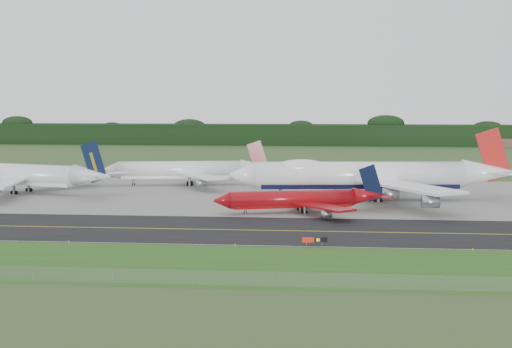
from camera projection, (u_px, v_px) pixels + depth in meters
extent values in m
plane|color=#2F4922|center=(262.00, 227.00, 150.48)|extent=(600.00, 600.00, 0.00)
cube|color=#2A591A|center=(244.00, 265.00, 115.82)|extent=(400.00, 30.00, 0.01)
cube|color=black|center=(260.00, 230.00, 146.52)|extent=(400.00, 32.00, 0.02)
cube|color=gray|center=(277.00, 195.00, 200.99)|extent=(400.00, 78.00, 0.01)
cube|color=yellow|center=(260.00, 230.00, 146.52)|extent=(400.00, 0.40, 0.00)
cube|color=silver|center=(253.00, 245.00, 131.17)|extent=(400.00, 0.25, 0.00)
plane|color=slate|center=(235.00, 278.00, 102.83)|extent=(320.00, 0.00, 320.00)
cylinder|color=slate|center=(235.00, 278.00, 102.83)|extent=(0.10, 0.10, 2.20)
cube|color=black|center=(300.00, 135.00, 422.22)|extent=(700.00, 24.00, 12.00)
cylinder|color=white|center=(359.00, 175.00, 189.72)|extent=(55.81, 12.95, 7.03)
cube|color=black|center=(359.00, 183.00, 189.96)|extent=(52.87, 10.90, 2.46)
cone|color=white|center=(243.00, 175.00, 189.21)|extent=(7.64, 7.74, 7.03)
cone|color=white|center=(490.00, 173.00, 190.24)|extent=(15.28, 8.56, 7.03)
ellipsoid|color=white|center=(301.00, 168.00, 189.26)|extent=(14.90, 7.49, 4.48)
cube|color=white|center=(409.00, 186.00, 174.42)|extent=(24.78, 31.99, 0.60)
cube|color=white|center=(384.00, 173.00, 205.58)|extent=(19.57, 32.89, 0.60)
cube|color=red|center=(493.00, 155.00, 189.75)|extent=(10.11, 1.65, 14.57)
cylinder|color=gray|center=(390.00, 194.00, 175.23)|extent=(4.13, 3.35, 2.95)
cylinder|color=gray|center=(369.00, 180.00, 205.04)|extent=(4.13, 3.35, 2.95)
cylinder|color=gray|center=(430.00, 202.00, 161.79)|extent=(4.13, 3.35, 2.95)
cylinder|color=gray|center=(382.00, 175.00, 218.69)|extent=(4.13, 3.35, 2.95)
cylinder|color=black|center=(280.00, 198.00, 190.02)|extent=(1.32, 0.70, 1.27)
cylinder|color=slate|center=(378.00, 193.00, 186.41)|extent=(1.08, 1.08, 4.70)
cylinder|color=black|center=(378.00, 200.00, 186.59)|extent=(1.33, 0.77, 1.27)
cylinder|color=slate|center=(373.00, 190.00, 194.10)|extent=(1.08, 1.08, 4.70)
cylinder|color=black|center=(373.00, 196.00, 194.28)|extent=(1.33, 0.77, 1.27)
cylinder|color=maroon|center=(292.00, 199.00, 169.11)|extent=(30.01, 11.81, 4.06)
cube|color=maroon|center=(292.00, 204.00, 169.24)|extent=(28.29, 10.44, 1.42)
cone|color=maroon|center=(222.00, 201.00, 166.18)|extent=(4.69, 4.90, 4.06)
cone|color=maroon|center=(369.00, 196.00, 172.36)|extent=(8.70, 6.00, 4.06)
cube|color=maroon|center=(323.00, 206.00, 161.89)|extent=(14.93, 16.25, 0.46)
cube|color=maroon|center=(305.00, 197.00, 178.25)|extent=(8.16, 17.38, 0.46)
cube|color=black|center=(371.00, 183.00, 172.14)|extent=(6.27, 2.00, 9.24)
cylinder|color=gray|center=(326.00, 214.00, 158.04)|extent=(2.59, 2.23, 1.70)
cylinder|color=gray|center=(300.00, 199.00, 182.23)|extent=(2.59, 2.23, 1.70)
cylinder|color=black|center=(245.00, 212.00, 167.44)|extent=(0.79, 0.51, 0.73)
cylinder|color=slate|center=(305.00, 209.00, 167.57)|extent=(0.70, 0.70, 2.09)
cylinder|color=black|center=(304.00, 212.00, 167.64)|extent=(0.80, 0.54, 0.73)
cylinder|color=slate|center=(300.00, 207.00, 171.94)|extent=(0.70, 0.70, 2.09)
cylinder|color=black|center=(300.00, 209.00, 172.01)|extent=(0.80, 0.54, 0.73)
cylinder|color=silver|center=(11.00, 174.00, 205.75)|extent=(43.51, 17.51, 5.85)
cube|color=white|center=(11.00, 180.00, 205.95)|extent=(41.01, 15.50, 2.05)
cone|color=silver|center=(92.00, 176.00, 195.87)|extent=(12.66, 8.77, 5.85)
cube|color=silver|center=(2.00, 183.00, 190.96)|extent=(11.92, 26.96, 0.52)
cube|color=silver|center=(62.00, 174.00, 215.12)|extent=(22.97, 24.84, 0.52)
cube|color=black|center=(94.00, 162.00, 195.24)|extent=(8.01, 2.68, 11.81)
cylinder|color=gray|center=(51.00, 179.00, 215.98)|extent=(3.75, 3.24, 2.46)
cylinder|color=gray|center=(88.00, 176.00, 224.60)|extent=(3.75, 3.24, 2.46)
cylinder|color=slate|center=(14.00, 188.00, 201.89)|extent=(1.01, 1.01, 3.71)
cylinder|color=black|center=(14.00, 192.00, 202.03)|extent=(1.16, 0.79, 1.05)
cylinder|color=slate|center=(29.00, 185.00, 207.87)|extent=(1.01, 1.01, 3.71)
cylinder|color=black|center=(29.00, 190.00, 208.01)|extent=(1.16, 0.79, 1.05)
cylinder|color=white|center=(180.00, 170.00, 223.21)|extent=(38.40, 11.70, 5.28)
cube|color=white|center=(180.00, 175.00, 223.39)|extent=(36.30, 10.07, 1.85)
cone|color=white|center=(111.00, 170.00, 221.51)|extent=(5.59, 6.02, 5.28)
cone|color=white|center=(256.00, 168.00, 225.08)|extent=(10.80, 6.92, 5.28)
cube|color=white|center=(201.00, 176.00, 213.03)|extent=(18.09, 21.82, 0.47)
cube|color=white|center=(201.00, 169.00, 234.64)|extent=(12.34, 22.83, 0.47)
cube|color=#B90D13|center=(258.00, 157.00, 224.77)|extent=(7.25, 1.66, 10.51)
cylinder|color=gray|center=(200.00, 183.00, 207.99)|extent=(3.22, 2.68, 2.22)
cylinder|color=gray|center=(200.00, 172.00, 239.93)|extent=(3.22, 2.68, 2.22)
cylinder|color=black|center=(134.00, 184.00, 222.52)|extent=(1.01, 0.58, 0.95)
cylinder|color=slate|center=(190.00, 181.00, 220.91)|extent=(0.86, 0.86, 3.34)
cylinder|color=black|center=(190.00, 185.00, 221.03)|extent=(1.02, 0.63, 0.95)
cylinder|color=slate|center=(190.00, 179.00, 226.67)|extent=(0.86, 0.86, 3.34)
cylinder|color=black|center=(190.00, 182.00, 226.80)|extent=(1.02, 0.63, 0.95)
cylinder|color=slate|center=(306.00, 244.00, 130.79)|extent=(0.12, 0.12, 0.69)
cylinder|color=slate|center=(322.00, 244.00, 131.05)|extent=(0.12, 0.12, 0.69)
cube|color=#A7180C|center=(308.00, 240.00, 130.73)|extent=(2.15, 0.56, 0.88)
cube|color=black|center=(318.00, 240.00, 130.90)|extent=(1.00, 0.35, 0.88)
cube|color=black|center=(324.00, 240.00, 131.00)|extent=(1.19, 0.38, 0.88)
cylinder|color=yellow|center=(69.00, 242.00, 133.30)|extent=(0.16, 0.16, 0.50)
cylinder|color=yellow|center=(235.00, 245.00, 130.46)|extent=(0.16, 0.16, 0.50)
cylinder|color=yellow|center=(473.00, 250.00, 126.59)|extent=(0.16, 0.16, 0.50)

